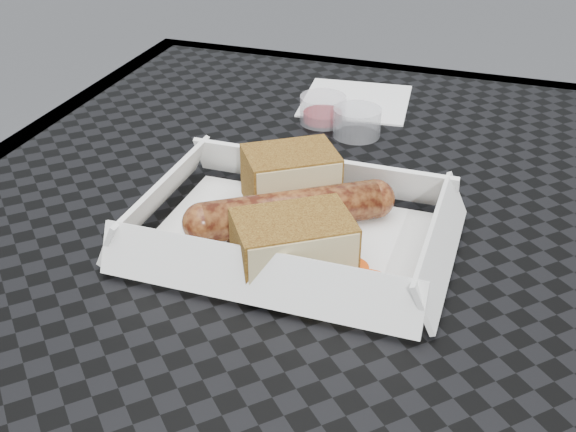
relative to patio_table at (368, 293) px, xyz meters
name	(u,v)px	position (x,y,z in m)	size (l,w,h in m)	color
patio_table	(368,293)	(0.00, 0.00, 0.00)	(0.80, 0.80, 0.74)	black
food_tray	(292,240)	(-0.05, -0.05, 0.08)	(0.22, 0.15, 0.00)	white
bratwurst	(291,211)	(-0.06, -0.04, 0.10)	(0.15, 0.11, 0.03)	brown
bread_near	(291,177)	(-0.07, 0.00, 0.10)	(0.08, 0.05, 0.05)	brown
bread_far	(293,244)	(-0.04, -0.09, 0.10)	(0.09, 0.06, 0.04)	brown
veg_garnish	(354,278)	(0.01, -0.09, 0.08)	(0.03, 0.03, 0.00)	#EA490A
napkin	(356,101)	(-0.08, 0.25, 0.08)	(0.12, 0.12, 0.00)	white
condiment_cup_sauce	(323,109)	(-0.10, 0.19, 0.09)	(0.05, 0.05, 0.03)	maroon
condiment_cup_empty	(357,122)	(-0.06, 0.16, 0.09)	(0.05, 0.05, 0.03)	silver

